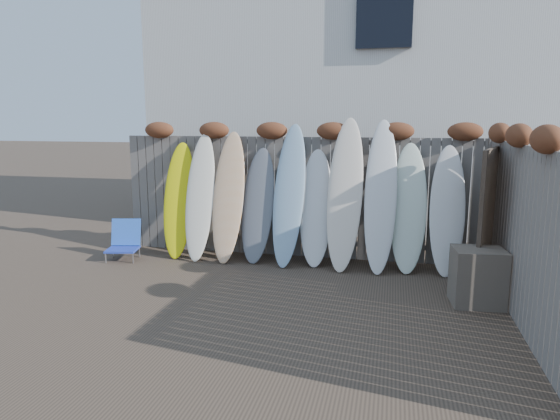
% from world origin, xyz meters
% --- Properties ---
extents(ground, '(80.00, 80.00, 0.00)m').
position_xyz_m(ground, '(0.00, 0.00, 0.00)').
color(ground, '#493A2D').
extents(back_fence, '(6.05, 0.28, 2.24)m').
position_xyz_m(back_fence, '(0.06, 2.39, 1.18)').
color(back_fence, slate).
rests_on(back_fence, ground).
extents(right_fence, '(0.28, 4.40, 2.24)m').
position_xyz_m(right_fence, '(2.99, 0.25, 1.14)').
color(right_fence, slate).
rests_on(right_fence, ground).
extents(house, '(8.50, 5.50, 6.33)m').
position_xyz_m(house, '(0.50, 6.50, 3.20)').
color(house, silver).
rests_on(house, ground).
extents(beach_chair, '(0.58, 0.60, 0.64)m').
position_xyz_m(beach_chair, '(-2.74, 1.60, 0.30)').
color(beach_chair, '#233BB2').
rests_on(beach_chair, ground).
extents(wooden_crate, '(0.65, 0.56, 0.71)m').
position_xyz_m(wooden_crate, '(2.64, 0.67, 0.36)').
color(wooden_crate, brown).
rests_on(wooden_crate, ground).
extents(lattice_panel, '(0.43, 1.23, 1.91)m').
position_xyz_m(lattice_panel, '(2.83, 1.37, 0.96)').
color(lattice_panel, '#4A372D').
rests_on(lattice_panel, ground).
extents(surfboard_0, '(0.57, 0.72, 1.91)m').
position_xyz_m(surfboard_0, '(-1.92, 2.01, 0.95)').
color(surfboard_0, '#E7E107').
rests_on(surfboard_0, ground).
extents(surfboard_1, '(0.50, 0.74, 2.06)m').
position_xyz_m(surfboard_1, '(-1.52, 1.95, 1.03)').
color(surfboard_1, '#EEE5D0').
rests_on(surfboard_1, ground).
extents(surfboard_2, '(0.52, 0.74, 2.09)m').
position_xyz_m(surfboard_2, '(-1.03, 1.95, 1.05)').
color(surfboard_2, '#F3AC7B').
rests_on(surfboard_2, ground).
extents(surfboard_3, '(0.57, 0.69, 1.83)m').
position_xyz_m(surfboard_3, '(-0.55, 2.00, 0.91)').
color(surfboard_3, slate).
rests_on(surfboard_3, ground).
extents(surfboard_4, '(0.56, 0.82, 2.22)m').
position_xyz_m(surfboard_4, '(-0.03, 1.96, 1.11)').
color(surfboard_4, '#8EB1CF').
rests_on(surfboard_4, ground).
extents(surfboard_5, '(0.56, 0.68, 1.82)m').
position_xyz_m(surfboard_5, '(0.40, 2.03, 0.91)').
color(surfboard_5, white).
rests_on(surfboard_5, ground).
extents(surfboard_6, '(0.58, 0.84, 2.32)m').
position_xyz_m(surfboard_6, '(0.86, 1.93, 1.16)').
color(surfboard_6, '#F6E4CF').
rests_on(surfboard_6, ground).
extents(surfboard_7, '(0.49, 0.81, 2.29)m').
position_xyz_m(surfboard_7, '(1.39, 1.94, 1.14)').
color(surfboard_7, white).
rests_on(surfboard_7, ground).
extents(surfboard_8, '(0.54, 0.69, 1.94)m').
position_xyz_m(surfboard_8, '(1.81, 2.01, 0.97)').
color(surfboard_8, silver).
rests_on(surfboard_8, ground).
extents(surfboard_9, '(0.53, 0.70, 1.91)m').
position_xyz_m(surfboard_9, '(2.37, 1.98, 0.95)').
color(surfboard_9, silver).
rests_on(surfboard_9, ground).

